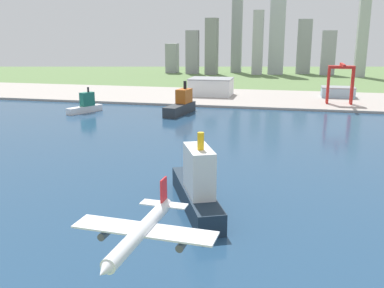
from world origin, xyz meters
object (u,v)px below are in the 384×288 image
at_px(warehouse_main, 211,87).
at_px(warehouse_annex, 338,92).
at_px(ferry_boat, 86,105).
at_px(cargo_ship, 197,187).
at_px(airplane_landing, 141,231).
at_px(container_barge, 181,105).
at_px(port_crane_red, 341,75).

relative_size(warehouse_main, warehouse_annex, 1.34).
bearing_deg(ferry_boat, cargo_ship, -53.25).
bearing_deg(airplane_landing, container_barge, 102.47).
bearing_deg(container_barge, cargo_ship, -73.92).
distance_m(ferry_boat, warehouse_main, 162.22).
xyz_separation_m(airplane_landing, cargo_ship, (-1.20, 72.88, -13.83)).
xyz_separation_m(port_crane_red, warehouse_annex, (3.44, 52.43, -24.03)).
relative_size(ferry_boat, port_crane_red, 0.87).
relative_size(container_barge, warehouse_main, 1.01).
bearing_deg(warehouse_main, warehouse_annex, 6.66).
distance_m(cargo_ship, warehouse_main, 340.88).
height_order(ferry_boat, port_crane_red, port_crane_red).
height_order(cargo_ship, warehouse_main, cargo_ship).
bearing_deg(cargo_ship, port_crane_red, 74.02).
bearing_deg(container_barge, warehouse_annex, 40.51).
relative_size(airplane_landing, warehouse_main, 0.83).
bearing_deg(warehouse_main, port_crane_red, -13.95).
bearing_deg(airplane_landing, cargo_ship, 90.94).
distance_m(cargo_ship, warehouse_annex, 364.41).
relative_size(ferry_boat, warehouse_annex, 0.99).
bearing_deg(port_crane_red, warehouse_main, 166.05).
bearing_deg(warehouse_main, ferry_boat, -127.47).
height_order(airplane_landing, warehouse_main, airplane_landing).
relative_size(airplane_landing, port_crane_red, 0.99).
bearing_deg(cargo_ship, warehouse_main, 99.51).
height_order(cargo_ship, ferry_boat, cargo_ship).
bearing_deg(airplane_landing, warehouse_annex, 78.28).
distance_m(airplane_landing, cargo_ship, 74.19).
relative_size(airplane_landing, container_barge, 0.82).
relative_size(ferry_boat, warehouse_main, 0.73).
bearing_deg(airplane_landing, port_crane_red, 77.19).
distance_m(ferry_boat, port_crane_red, 259.76).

